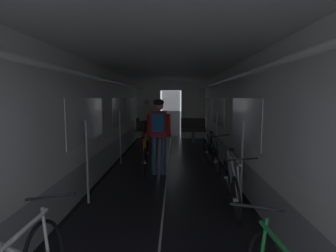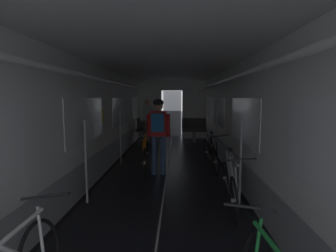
% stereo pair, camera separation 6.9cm
% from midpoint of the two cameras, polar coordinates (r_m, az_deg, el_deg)
% --- Properties ---
extents(train_car_shell, '(3.14, 12.34, 2.57)m').
position_cam_midpoint_polar(train_car_shell, '(5.63, -0.02, 5.66)').
color(train_car_shell, black).
rests_on(train_car_shell, ground).
extents(bench_seat_far_left, '(0.98, 0.51, 0.95)m').
position_cam_midpoint_polar(bench_seat_far_left, '(10.23, -4.13, -0.36)').
color(bench_seat_far_left, gray).
rests_on(bench_seat_far_left, ground).
extents(bench_seat_far_right, '(0.98, 0.51, 0.95)m').
position_cam_midpoint_polar(bench_seat_far_right, '(10.19, 5.98, -0.41)').
color(bench_seat_far_right, gray).
rests_on(bench_seat_far_right, ground).
extents(bicycle_silver, '(0.44, 1.69, 0.95)m').
position_cam_midpoint_polar(bicycle_silver, '(4.34, 13.98, -12.44)').
color(bicycle_silver, black).
rests_on(bicycle_silver, ground).
extents(bicycle_black, '(0.47, 1.70, 0.96)m').
position_cam_midpoint_polar(bicycle_black, '(6.43, 9.84, -6.19)').
color(bicycle_black, black).
rests_on(bicycle_black, ground).
extents(person_cyclist_aisle, '(0.53, 0.39, 1.73)m').
position_cam_midpoint_polar(person_cyclist_aisle, '(5.80, -1.81, -0.53)').
color(person_cyclist_aisle, '#384C75').
rests_on(person_cyclist_aisle, ground).
extents(bicycle_orange_in_aisle, '(0.44, 1.69, 0.94)m').
position_cam_midpoint_polar(bicycle_orange_in_aisle, '(6.21, -4.79, -6.53)').
color(bicycle_orange_in_aisle, black).
rests_on(bicycle_orange_in_aisle, ground).
extents(person_standing_near_bench, '(0.53, 0.23, 1.69)m').
position_cam_midpoint_polar(person_standing_near_bench, '(9.82, -4.37, 1.74)').
color(person_standing_near_bench, brown).
rests_on(person_standing_near_bench, ground).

